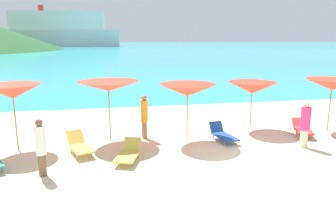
{
  "coord_description": "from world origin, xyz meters",
  "views": [
    {
      "loc": [
        -4.49,
        -8.04,
        3.88
      ],
      "look_at": [
        -2.06,
        4.55,
        1.2
      ],
      "focal_mm": 33.69,
      "sensor_mm": 36.0,
      "label": 1
    }
  ],
  "objects_px": {
    "lounge_chair_1": "(79,145)",
    "umbrella_2": "(12,92)",
    "lounge_chair_3": "(223,134)",
    "beachgoer_2": "(144,115)",
    "lounge_chair_5": "(302,128)",
    "umbrella_4": "(187,90)",
    "lounge_chair_6": "(128,153)",
    "beachgoer_1": "(41,146)",
    "umbrella_3": "(108,86)",
    "umbrella_6": "(332,85)",
    "beachgoer_3": "(305,124)",
    "umbrella_5": "(252,88)",
    "cruise_ship": "(58,31)"
  },
  "relations": [
    {
      "from": "umbrella_3",
      "to": "umbrella_5",
      "type": "relative_size",
      "value": 1.12
    },
    {
      "from": "umbrella_2",
      "to": "umbrella_4",
      "type": "height_order",
      "value": "umbrella_2"
    },
    {
      "from": "umbrella_2",
      "to": "umbrella_6",
      "type": "height_order",
      "value": "umbrella_2"
    },
    {
      "from": "lounge_chair_3",
      "to": "beachgoer_2",
      "type": "xyz_separation_m",
      "value": [
        -2.95,
        0.89,
        0.68
      ]
    },
    {
      "from": "umbrella_5",
      "to": "beachgoer_1",
      "type": "xyz_separation_m",
      "value": [
        -8.05,
        -3.41,
        -0.93
      ]
    },
    {
      "from": "umbrella_4",
      "to": "lounge_chair_6",
      "type": "bearing_deg",
      "value": -145.52
    },
    {
      "from": "beachgoer_1",
      "to": "umbrella_3",
      "type": "bearing_deg",
      "value": -179.46
    },
    {
      "from": "umbrella_3",
      "to": "umbrella_4",
      "type": "bearing_deg",
      "value": -10.44
    },
    {
      "from": "umbrella_2",
      "to": "umbrella_5",
      "type": "relative_size",
      "value": 1.12
    },
    {
      "from": "lounge_chair_3",
      "to": "beachgoer_1",
      "type": "height_order",
      "value": "beachgoer_1"
    },
    {
      "from": "umbrella_6",
      "to": "lounge_chair_1",
      "type": "distance_m",
      "value": 10.47
    },
    {
      "from": "umbrella_3",
      "to": "beachgoer_2",
      "type": "xyz_separation_m",
      "value": [
        1.35,
        0.06,
        -1.2
      ]
    },
    {
      "from": "umbrella_2",
      "to": "umbrella_3",
      "type": "distance_m",
      "value": 3.3
    },
    {
      "from": "lounge_chair_1",
      "to": "beachgoer_3",
      "type": "relative_size",
      "value": 0.95
    },
    {
      "from": "umbrella_4",
      "to": "cruise_ship",
      "type": "distance_m",
      "value": 166.63
    },
    {
      "from": "lounge_chair_1",
      "to": "lounge_chair_5",
      "type": "relative_size",
      "value": 0.94
    },
    {
      "from": "lounge_chair_5",
      "to": "beachgoer_1",
      "type": "height_order",
      "value": "beachgoer_1"
    },
    {
      "from": "lounge_chair_5",
      "to": "beachgoer_3",
      "type": "relative_size",
      "value": 1.01
    },
    {
      "from": "umbrella_3",
      "to": "beachgoer_2",
      "type": "height_order",
      "value": "umbrella_3"
    },
    {
      "from": "cruise_ship",
      "to": "beachgoer_2",
      "type": "bearing_deg",
      "value": -77.21
    },
    {
      "from": "umbrella_6",
      "to": "umbrella_3",
      "type": "bearing_deg",
      "value": 177.37
    },
    {
      "from": "lounge_chair_5",
      "to": "beachgoer_2",
      "type": "relative_size",
      "value": 0.98
    },
    {
      "from": "lounge_chair_6",
      "to": "umbrella_2",
      "type": "bearing_deg",
      "value": 173.47
    },
    {
      "from": "umbrella_5",
      "to": "lounge_chair_5",
      "type": "distance_m",
      "value": 2.62
    },
    {
      "from": "umbrella_4",
      "to": "lounge_chair_6",
      "type": "height_order",
      "value": "umbrella_4"
    },
    {
      "from": "umbrella_6",
      "to": "beachgoer_3",
      "type": "height_order",
      "value": "umbrella_6"
    },
    {
      "from": "cruise_ship",
      "to": "umbrella_4",
      "type": "bearing_deg",
      "value": -76.7
    },
    {
      "from": "umbrella_3",
      "to": "lounge_chair_1",
      "type": "relative_size",
      "value": 1.45
    },
    {
      "from": "beachgoer_2",
      "to": "lounge_chair_5",
      "type": "bearing_deg",
      "value": -135.25
    },
    {
      "from": "umbrella_5",
      "to": "lounge_chair_5",
      "type": "bearing_deg",
      "value": -35.27
    },
    {
      "from": "umbrella_2",
      "to": "cruise_ship",
      "type": "height_order",
      "value": "cruise_ship"
    },
    {
      "from": "umbrella_4",
      "to": "umbrella_5",
      "type": "relative_size",
      "value": 1.06
    },
    {
      "from": "lounge_chair_3",
      "to": "umbrella_3",
      "type": "bearing_deg",
      "value": 159.09
    },
    {
      "from": "umbrella_4",
      "to": "umbrella_6",
      "type": "relative_size",
      "value": 0.96
    },
    {
      "from": "umbrella_2",
      "to": "beachgoer_3",
      "type": "distance_m",
      "value": 10.43
    },
    {
      "from": "lounge_chair_6",
      "to": "beachgoer_3",
      "type": "relative_size",
      "value": 0.93
    },
    {
      "from": "umbrella_3",
      "to": "lounge_chair_5",
      "type": "relative_size",
      "value": 1.37
    },
    {
      "from": "umbrella_4",
      "to": "lounge_chair_3",
      "type": "xyz_separation_m",
      "value": [
        1.36,
        -0.29,
        -1.73
      ]
    },
    {
      "from": "lounge_chair_5",
      "to": "beachgoer_3",
      "type": "xyz_separation_m",
      "value": [
        -0.87,
        -1.39,
        0.61
      ]
    },
    {
      "from": "lounge_chair_5",
      "to": "lounge_chair_1",
      "type": "bearing_deg",
      "value": -155.42
    },
    {
      "from": "lounge_chair_3",
      "to": "umbrella_2",
      "type": "bearing_deg",
      "value": 166.76
    },
    {
      "from": "beachgoer_2",
      "to": "beachgoer_3",
      "type": "distance_m",
      "value": 6.0
    },
    {
      "from": "umbrella_5",
      "to": "lounge_chair_5",
      "type": "height_order",
      "value": "umbrella_5"
    },
    {
      "from": "lounge_chair_5",
      "to": "lounge_chair_6",
      "type": "xyz_separation_m",
      "value": [
        -7.25,
        -1.45,
        -0.03
      ]
    },
    {
      "from": "lounge_chair_1",
      "to": "umbrella_2",
      "type": "bearing_deg",
      "value": 139.46
    },
    {
      "from": "umbrella_4",
      "to": "cruise_ship",
      "type": "xyz_separation_m",
      "value": [
        -27.27,
        164.27,
        5.94
      ]
    },
    {
      "from": "umbrella_6",
      "to": "beachgoer_2",
      "type": "relative_size",
      "value": 1.32
    },
    {
      "from": "lounge_chair_3",
      "to": "lounge_chair_6",
      "type": "bearing_deg",
      "value": -170.19
    },
    {
      "from": "umbrella_3",
      "to": "cruise_ship",
      "type": "bearing_deg",
      "value": 98.45
    },
    {
      "from": "lounge_chair_3",
      "to": "lounge_chair_6",
      "type": "xyz_separation_m",
      "value": [
        -3.75,
        -1.35,
        -0.01
      ]
    }
  ]
}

